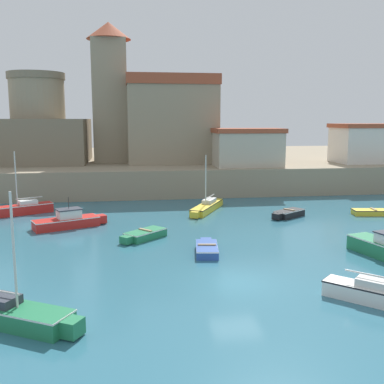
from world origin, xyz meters
TOP-DOWN VIEW (x-y plane):
  - ground_plane at (0.00, 0.00)m, footprint 200.00×200.00m
  - quay_seawall at (0.00, 44.24)m, footprint 120.00×40.00m
  - sailboat_green_0 at (-10.09, -3.36)m, footprint 5.85×4.01m
  - dinghy_blue_2 at (-0.60, 5.25)m, footprint 1.73×3.65m
  - motorboat_red_4 at (-9.95, 13.29)m, footprint 5.60×3.44m
  - sailboat_yellow_5 at (1.67, 18.02)m, footprint 4.01×6.52m
  - dinghy_yellow_6 at (15.79, 14.22)m, footprint 4.18×1.81m
  - dinghy_black_7 at (8.04, 14.42)m, footprint 3.37×2.74m
  - dinghy_green_8 at (-4.34, 9.05)m, footprint 3.36×3.24m
  - sailboat_red_9 at (-14.62, 18.77)m, footprint 5.46×3.44m
  - church at (-1.10, 37.11)m, footprint 15.31×15.52m
  - fortress at (-16.00, 35.92)m, footprint 11.62×11.62m
  - harbor_shed_near_wharf at (8.00, 27.76)m, footprint 7.73×4.53m
  - harbor_shed_mid_row at (24.00, 30.03)m, footprint 8.93×5.57m

SIDE VIEW (x-z plane):
  - ground_plane at x=0.00m, z-range 0.00..0.00m
  - dinghy_yellow_6 at x=15.79m, z-range -0.01..0.54m
  - dinghy_blue_2 at x=-0.60m, z-range -0.01..0.58m
  - dinghy_green_8 at x=-4.34m, z-range -0.01..0.65m
  - dinghy_black_7 at x=8.04m, z-range -0.01..0.66m
  - sailboat_yellow_5 at x=1.67m, z-range -2.14..2.95m
  - sailboat_green_0 at x=-10.09m, z-range -2.26..3.21m
  - sailboat_red_9 at x=-14.62m, z-range -2.25..3.27m
  - motorboat_red_4 at x=-9.95m, z-range -0.66..1.70m
  - quay_seawall at x=0.00m, z-range 0.00..2.98m
  - harbor_shed_near_wharf at x=8.00m, z-range 3.00..7.23m
  - harbor_shed_mid_row at x=24.00m, z-range 3.00..7.71m
  - fortress at x=-16.00m, z-range 1.31..12.04m
  - church at x=-1.10m, z-range 0.42..17.05m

